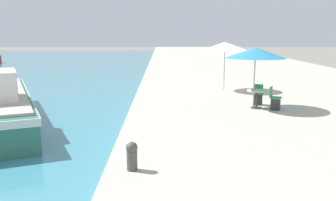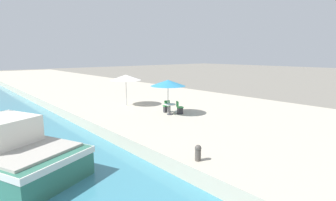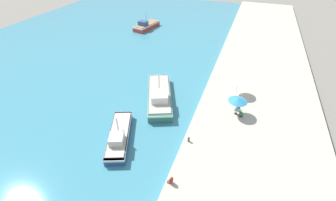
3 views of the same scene
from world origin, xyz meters
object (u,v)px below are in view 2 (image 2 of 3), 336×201
(cafe_umbrella_white, at_px, (126,78))
(cafe_table, at_px, (170,107))
(cafe_umbrella_pink, at_px, (168,83))
(cafe_chair_left, at_px, (166,108))
(cafe_chair_right, at_px, (180,109))
(mooring_bollard, at_px, (198,152))

(cafe_umbrella_white, bearing_deg, cafe_table, -83.70)
(cafe_umbrella_pink, bearing_deg, cafe_chair_left, 60.09)
(cafe_umbrella_pink, distance_m, cafe_umbrella_white, 4.79)
(cafe_chair_left, bearing_deg, cafe_chair_right, -47.92)
(cafe_umbrella_pink, height_order, mooring_bollard, cafe_umbrella_pink)
(cafe_umbrella_white, relative_size, cafe_chair_right, 2.78)
(cafe_chair_left, bearing_deg, cafe_umbrella_white, 119.63)
(cafe_table, bearing_deg, cafe_chair_left, 70.86)
(cafe_umbrella_pink, bearing_deg, mooring_bollard, -122.33)
(cafe_chair_right, bearing_deg, mooring_bollard, -13.24)
(cafe_umbrella_white, distance_m, cafe_chair_left, 4.68)
(cafe_chair_right, height_order, mooring_bollard, cafe_chair_right)
(cafe_chair_right, xyz_separation_m, mooring_bollard, (-5.14, -6.53, 0.02))
(cafe_umbrella_white, distance_m, cafe_table, 5.20)
(cafe_umbrella_white, relative_size, cafe_table, 3.17)
(cafe_umbrella_white, distance_m, cafe_chair_right, 5.66)
(cafe_umbrella_pink, bearing_deg, cafe_umbrella_white, 95.10)
(cafe_chair_left, relative_size, cafe_chair_right, 1.00)
(cafe_umbrella_white, distance_m, mooring_bollard, 12.50)
(cafe_umbrella_white, height_order, cafe_chair_right, cafe_umbrella_white)
(cafe_chair_left, distance_m, mooring_bollard, 8.88)
(cafe_umbrella_white, bearing_deg, cafe_umbrella_pink, -84.90)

